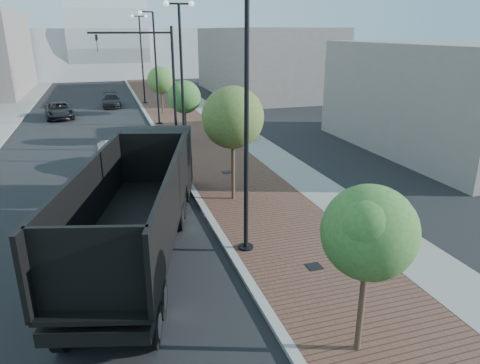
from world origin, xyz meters
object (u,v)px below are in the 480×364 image
object	(u,v)px
dump_truck	(151,190)
pedestrian	(253,130)
dark_car_mid	(59,110)
white_sedan	(125,156)

from	to	relation	value
dump_truck	pedestrian	xyz separation A→B (m)	(8.76, 12.67, -0.75)
dark_car_mid	pedestrian	size ratio (longest dim) A/B	3.10
dump_truck	dark_car_mid	xyz separation A→B (m)	(-5.42, 26.65, -0.87)
white_sedan	dark_car_mid	distance (m)	18.91
white_sedan	dump_truck	bearing A→B (deg)	-102.01
white_sedan	dark_car_mid	size ratio (longest dim) A/B	0.99
dump_truck	dark_car_mid	size ratio (longest dim) A/B	2.74
dark_car_mid	pedestrian	bearing A→B (deg)	-51.66
dark_car_mid	white_sedan	bearing A→B (deg)	-82.24
dump_truck	dark_car_mid	distance (m)	27.21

